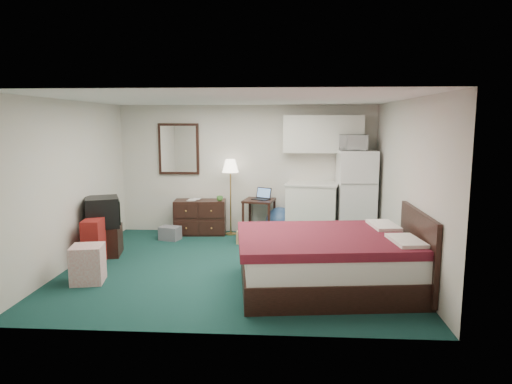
# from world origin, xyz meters

# --- Properties ---
(floor) EXTENTS (5.00, 4.50, 0.01)m
(floor) POSITION_xyz_m (0.00, 0.00, 0.00)
(floor) COLOR black
(floor) RESTS_ON ground
(ceiling) EXTENTS (5.00, 4.50, 0.01)m
(ceiling) POSITION_xyz_m (0.00, 0.00, 2.50)
(ceiling) COLOR beige
(ceiling) RESTS_ON walls
(walls) EXTENTS (5.01, 4.51, 2.50)m
(walls) POSITION_xyz_m (0.00, 0.00, 1.25)
(walls) COLOR beige
(walls) RESTS_ON floor
(mirror) EXTENTS (0.80, 0.06, 1.00)m
(mirror) POSITION_xyz_m (-1.35, 2.22, 1.65)
(mirror) COLOR white
(mirror) RESTS_ON walls
(upper_cabinets) EXTENTS (1.50, 0.35, 0.70)m
(upper_cabinets) POSITION_xyz_m (1.45, 2.08, 1.95)
(upper_cabinets) COLOR silver
(upper_cabinets) RESTS_ON walls
(headboard) EXTENTS (0.06, 1.56, 1.00)m
(headboard) POSITION_xyz_m (2.46, -0.84, 0.55)
(headboard) COLOR black
(headboard) RESTS_ON walls
(dresser) EXTENTS (1.01, 0.51, 0.67)m
(dresser) POSITION_xyz_m (-0.91, 1.98, 0.34)
(dresser) COLOR black
(dresser) RESTS_ON floor
(floor_lamp) EXTENTS (0.39, 0.39, 1.47)m
(floor_lamp) POSITION_xyz_m (-0.30, 1.98, 0.73)
(floor_lamp) COLOR gold
(floor_lamp) RESTS_ON floor
(desk) EXTENTS (0.65, 0.65, 0.71)m
(desk) POSITION_xyz_m (0.25, 1.91, 0.35)
(desk) COLOR black
(desk) RESTS_ON floor
(exercise_ball) EXTENTS (0.66, 0.66, 0.55)m
(exercise_ball) POSITION_xyz_m (0.66, 1.96, 0.28)
(exercise_ball) COLOR navy
(exercise_ball) RESTS_ON floor
(kitchen_counter) EXTENTS (1.03, 0.85, 1.01)m
(kitchen_counter) POSITION_xyz_m (1.26, 1.91, 0.50)
(kitchen_counter) COLOR silver
(kitchen_counter) RESTS_ON floor
(fridge) EXTENTS (0.70, 0.70, 1.66)m
(fridge) POSITION_xyz_m (2.07, 1.88, 0.83)
(fridge) COLOR white
(fridge) RESTS_ON floor
(bed) EXTENTS (2.40, 1.97, 0.71)m
(bed) POSITION_xyz_m (1.29, -0.84, 0.35)
(bed) COLOR #400A19
(bed) RESTS_ON floor
(tv_stand) EXTENTS (0.58, 0.61, 0.49)m
(tv_stand) POSITION_xyz_m (-2.21, 0.46, 0.24)
(tv_stand) COLOR black
(tv_stand) RESTS_ON floor
(suitcase) EXTENTS (0.31, 0.46, 0.70)m
(suitcase) POSITION_xyz_m (-2.20, -0.00, 0.35)
(suitcase) COLOR maroon
(suitcase) RESTS_ON floor
(retail_box) EXTENTS (0.48, 0.48, 0.52)m
(retail_box) POSITION_xyz_m (-1.94, -0.82, 0.26)
(retail_box) COLOR silver
(retail_box) RESTS_ON floor
(file_bin) EXTENTS (0.42, 0.35, 0.25)m
(file_bin) POSITION_xyz_m (-1.39, 1.50, 0.13)
(file_bin) COLOR slate
(file_bin) RESTS_ON floor
(cardboard_box_a) EXTENTS (0.29, 0.25, 0.23)m
(cardboard_box_a) POSITION_xyz_m (0.02, 1.34, 0.11)
(cardboard_box_a) COLOR olive
(cardboard_box_a) RESTS_ON floor
(cardboard_box_b) EXTENTS (0.28, 0.31, 0.25)m
(cardboard_box_b) POSITION_xyz_m (0.58, 1.65, 0.12)
(cardboard_box_b) COLOR olive
(cardboard_box_b) RESTS_ON floor
(laptop) EXTENTS (0.40, 0.37, 0.22)m
(laptop) POSITION_xyz_m (0.29, 1.89, 0.82)
(laptop) COLOR black
(laptop) RESTS_ON desk
(crt_tv) EXTENTS (0.70, 0.73, 0.48)m
(crt_tv) POSITION_xyz_m (-2.22, 0.44, 0.73)
(crt_tv) COLOR black
(crt_tv) RESTS_ON tv_stand
(microwave) EXTENTS (0.56, 0.35, 0.36)m
(microwave) POSITION_xyz_m (2.00, 1.87, 1.84)
(microwave) COLOR white
(microwave) RESTS_ON fridge
(book_a) EXTENTS (0.17, 0.04, 0.23)m
(book_a) POSITION_xyz_m (-1.13, 1.96, 0.79)
(book_a) COLOR olive
(book_a) RESTS_ON dresser
(book_b) EXTENTS (0.15, 0.03, 0.20)m
(book_b) POSITION_xyz_m (-1.06, 2.05, 0.77)
(book_b) COLOR olive
(book_b) RESTS_ON dresser
(mug) EXTENTS (0.13, 0.11, 0.12)m
(mug) POSITION_xyz_m (-0.50, 1.91, 0.73)
(mug) COLOR #438234
(mug) RESTS_ON dresser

